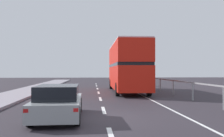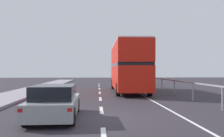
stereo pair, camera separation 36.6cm
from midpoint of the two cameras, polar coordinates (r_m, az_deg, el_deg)
name	(u,v)px [view 1 (the left image)]	position (r m, az deg, el deg)	size (l,w,h in m)	color
ground_plane	(106,118)	(10.65, -2.44, -10.85)	(73.72, 120.00, 0.10)	#2D272E
lane_paint_markings	(128,96)	(18.85, 2.96, -6.16)	(3.37, 46.00, 0.01)	silver
bridge_side_railing	(173,83)	(20.41, 12.89, -3.08)	(0.10, 42.00, 1.15)	gray
double_decker_bus_red	(127,66)	(22.79, 2.86, 0.52)	(2.72, 10.73, 4.23)	red
hatchback_car_near	(58,102)	(10.43, -12.75, -7.27)	(1.85, 4.39, 1.30)	#909597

